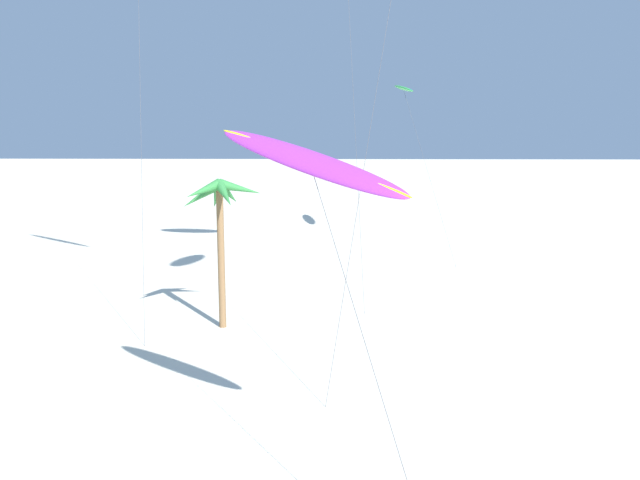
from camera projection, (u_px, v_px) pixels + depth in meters
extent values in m
cylinder|color=olive|center=(221.00, 257.00, 37.57)|extent=(0.36, 0.36, 7.43)
cone|color=#33843D|center=(240.00, 189.00, 37.05)|extent=(2.26, 0.86, 1.05)
cone|color=#33843D|center=(228.00, 193.00, 37.81)|extent=(1.25, 2.16, 1.61)
cone|color=#33843D|center=(217.00, 196.00, 37.76)|extent=(1.19, 2.05, 1.81)
cone|color=#33843D|center=(201.00, 195.00, 36.92)|extent=(2.14, 0.73, 1.61)
cone|color=#33843D|center=(203.00, 190.00, 36.15)|extent=(1.85, 2.04, 1.00)
cone|color=#33843D|center=(225.00, 195.00, 36.07)|extent=(1.40, 2.22, 1.35)
cylinder|color=#4C4C51|center=(141.00, 130.00, 36.61)|extent=(1.12, 6.50, 20.22)
cylinder|color=#4C4C51|center=(372.00, 118.00, 28.36)|extent=(3.53, 4.33, 21.75)
ellipsoid|color=green|center=(403.00, 88.00, 57.96)|extent=(1.62, 5.85, 0.92)
ellipsoid|color=#19B2B7|center=(403.00, 88.00, 57.96)|extent=(1.01, 5.88, 0.65)
cylinder|color=#4C4C51|center=(428.00, 173.00, 54.74)|extent=(3.12, 8.90, 12.37)
cylinder|color=#4C4C51|center=(355.00, 119.00, 41.04)|extent=(1.14, 4.90, 21.01)
ellipsoid|color=purple|center=(310.00, 162.00, 21.12)|extent=(5.95, 4.40, 2.27)
ellipsoid|color=yellow|center=(310.00, 161.00, 21.11)|extent=(5.66, 3.99, 1.93)
cylinder|color=#4C4C51|center=(373.00, 367.00, 18.82)|extent=(3.35, 6.52, 9.75)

